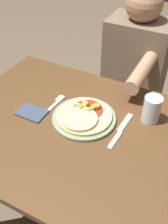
{
  "coord_description": "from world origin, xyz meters",
  "views": [
    {
      "loc": [
        0.36,
        -0.66,
        1.49
      ],
      "look_at": [
        -0.01,
        0.06,
        0.78
      ],
      "focal_mm": 42.0,
      "sensor_mm": 36.0,
      "label": 1
    }
  ],
  "objects_px": {
    "person_diner": "(134,72)",
    "dining_table": "(80,149)",
    "knife": "(120,131)",
    "drinking_glass": "(152,109)",
    "plate": "(84,118)",
    "fork": "(54,105)",
    "pizza": "(84,115)"
  },
  "relations": [
    {
      "from": "dining_table",
      "to": "pizza",
      "type": "relative_size",
      "value": 4.71
    },
    {
      "from": "plate",
      "to": "knife",
      "type": "relative_size",
      "value": 1.21
    },
    {
      "from": "drinking_glass",
      "to": "dining_table",
      "type": "bearing_deg",
      "value": -142.05
    },
    {
      "from": "fork",
      "to": "drinking_glass",
      "type": "height_order",
      "value": "drinking_glass"
    },
    {
      "from": "pizza",
      "to": "knife",
      "type": "relative_size",
      "value": 1.05
    },
    {
      "from": "plate",
      "to": "dining_table",
      "type": "bearing_deg",
      "value": -77.46
    },
    {
      "from": "knife",
      "to": "person_diner",
      "type": "distance_m",
      "value": 0.6
    },
    {
      "from": "person_diner",
      "to": "dining_table",
      "type": "bearing_deg",
      "value": -91.77
    },
    {
      "from": "plate",
      "to": "knife",
      "type": "distance_m",
      "value": 0.16
    },
    {
      "from": "fork",
      "to": "knife",
      "type": "height_order",
      "value": "same"
    },
    {
      "from": "plate",
      "to": "fork",
      "type": "relative_size",
      "value": 1.52
    },
    {
      "from": "fork",
      "to": "person_diner",
      "type": "xyz_separation_m",
      "value": [
        0.19,
        0.56,
        -0.09
      ]
    },
    {
      "from": "drinking_glass",
      "to": "person_diner",
      "type": "bearing_deg",
      "value": 114.86
    },
    {
      "from": "plate",
      "to": "fork",
      "type": "bearing_deg",
      "value": 172.59
    },
    {
      "from": "plate",
      "to": "knife",
      "type": "height_order",
      "value": "plate"
    },
    {
      "from": "fork",
      "to": "person_diner",
      "type": "height_order",
      "value": "person_diner"
    },
    {
      "from": "fork",
      "to": "person_diner",
      "type": "distance_m",
      "value": 0.6
    },
    {
      "from": "plate",
      "to": "fork",
      "type": "xyz_separation_m",
      "value": [
        -0.16,
        0.02,
        -0.0
      ]
    },
    {
      "from": "fork",
      "to": "knife",
      "type": "distance_m",
      "value": 0.32
    },
    {
      "from": "plate",
      "to": "fork",
      "type": "height_order",
      "value": "plate"
    },
    {
      "from": "plate",
      "to": "fork",
      "type": "distance_m",
      "value": 0.16
    },
    {
      "from": "person_diner",
      "to": "pizza",
      "type": "bearing_deg",
      "value": -93.23
    },
    {
      "from": "knife",
      "to": "person_diner",
      "type": "relative_size",
      "value": 0.19
    },
    {
      "from": "knife",
      "to": "plate",
      "type": "bearing_deg",
      "value": -178.8
    },
    {
      "from": "fork",
      "to": "drinking_glass",
      "type": "bearing_deg",
      "value": 13.94
    },
    {
      "from": "person_diner",
      "to": "plate",
      "type": "bearing_deg",
      "value": -93.25
    },
    {
      "from": "plate",
      "to": "pizza",
      "type": "height_order",
      "value": "pizza"
    },
    {
      "from": "dining_table",
      "to": "drinking_glass",
      "type": "relative_size",
      "value": 9.46
    },
    {
      "from": "drinking_glass",
      "to": "fork",
      "type": "bearing_deg",
      "value": -166.06
    },
    {
      "from": "drinking_glass",
      "to": "knife",
      "type": "bearing_deg",
      "value": -125.45
    },
    {
      "from": "fork",
      "to": "drinking_glass",
      "type": "xyz_separation_m",
      "value": [
        0.41,
        0.1,
        0.06
      ]
    },
    {
      "from": "dining_table",
      "to": "fork",
      "type": "xyz_separation_m",
      "value": [
        -0.17,
        0.08,
        0.12
      ]
    }
  ]
}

